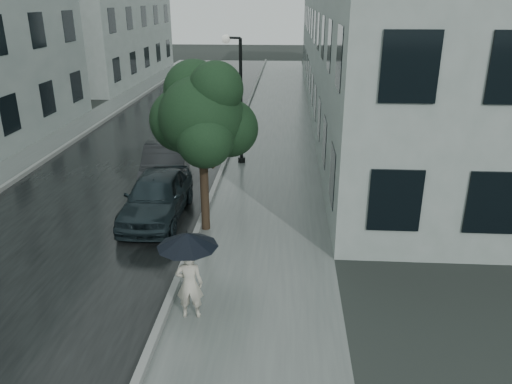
# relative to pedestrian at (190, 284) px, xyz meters

# --- Properties ---
(ground) EXTENTS (120.00, 120.00, 0.00)m
(ground) POSITION_rel_pedestrian_xyz_m (1.04, 1.00, -0.74)
(ground) COLOR black
(ground) RESTS_ON ground
(sidewalk) EXTENTS (3.50, 60.00, 0.01)m
(sidewalk) POSITION_rel_pedestrian_xyz_m (1.29, 13.00, -0.73)
(sidewalk) COLOR slate
(sidewalk) RESTS_ON ground
(kerb_near) EXTENTS (0.15, 60.00, 0.15)m
(kerb_near) POSITION_rel_pedestrian_xyz_m (-0.53, 13.00, -0.66)
(kerb_near) COLOR slate
(kerb_near) RESTS_ON ground
(asphalt_road) EXTENTS (6.85, 60.00, 0.00)m
(asphalt_road) POSITION_rel_pedestrian_xyz_m (-4.03, 13.00, -0.74)
(asphalt_road) COLOR black
(asphalt_road) RESTS_ON ground
(kerb_far) EXTENTS (0.15, 60.00, 0.15)m
(kerb_far) POSITION_rel_pedestrian_xyz_m (-7.53, 13.00, -0.66)
(kerb_far) COLOR slate
(kerb_far) RESTS_ON ground
(sidewalk_far) EXTENTS (1.70, 60.00, 0.01)m
(sidewalk_far) POSITION_rel_pedestrian_xyz_m (-8.46, 13.00, -0.73)
(sidewalk_far) COLOR #4C5451
(sidewalk_far) RESTS_ON ground
(building_near) EXTENTS (7.02, 36.00, 9.00)m
(building_near) POSITION_rel_pedestrian_xyz_m (6.52, 20.50, 3.76)
(building_near) COLOR #8F9C98
(building_near) RESTS_ON ground
(building_far_b) EXTENTS (7.02, 18.00, 8.00)m
(building_far_b) POSITION_rel_pedestrian_xyz_m (-12.73, 31.00, 3.26)
(building_far_b) COLOR #8F9C98
(building_far_b) RESTS_ON ground
(pedestrian) EXTENTS (0.56, 0.39, 1.46)m
(pedestrian) POSITION_rel_pedestrian_xyz_m (0.00, 0.00, 0.00)
(pedestrian) COLOR #B8B3A1
(pedestrian) RESTS_ON sidewalk
(umbrella) EXTENTS (1.53, 1.53, 0.96)m
(umbrella) POSITION_rel_pedestrian_xyz_m (0.01, -0.01, 0.97)
(umbrella) COLOR black
(umbrella) RESTS_ON ground
(street_tree) EXTENTS (2.86, 2.59, 4.55)m
(street_tree) POSITION_rel_pedestrian_xyz_m (-0.35, 4.12, 2.41)
(street_tree) COLOR #332619
(street_tree) RESTS_ON ground
(lamp_post) EXTENTS (0.83, 0.46, 4.72)m
(lamp_post) POSITION_rel_pedestrian_xyz_m (-0.07, 10.05, 1.98)
(lamp_post) COLOR black
(lamp_post) RESTS_ON ground
(car_near) EXTENTS (1.58, 3.93, 1.34)m
(car_near) POSITION_rel_pedestrian_xyz_m (-1.84, 4.69, -0.06)
(car_near) COLOR black
(car_near) RESTS_ON ground
(car_far) EXTENTS (1.92, 4.17, 1.33)m
(car_far) POSITION_rel_pedestrian_xyz_m (-2.27, 7.57, -0.07)
(car_far) COLOR black
(car_far) RESTS_ON ground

